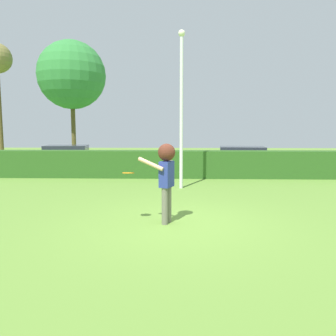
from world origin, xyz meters
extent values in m
plane|color=olive|center=(0.00, 0.00, 0.00)|extent=(60.00, 60.00, 0.00)
cylinder|color=slate|center=(-0.27, -0.04, 0.42)|extent=(0.14, 0.14, 0.84)
cylinder|color=slate|center=(-0.19, 0.15, 0.42)|extent=(0.14, 0.14, 0.84)
cube|color=navy|center=(-0.23, 0.06, 1.13)|extent=(0.35, 0.44, 0.58)
cylinder|color=tan|center=(-0.58, -0.05, 1.37)|extent=(0.60, 0.32, 0.30)
cylinder|color=tan|center=(-0.14, 0.27, 1.11)|extent=(0.09, 0.09, 0.62)
sphere|color=tan|center=(-0.23, 0.06, 1.59)|extent=(0.22, 0.22, 0.22)
sphere|color=#502519|center=(-0.23, 0.06, 1.62)|extent=(0.39, 0.39, 0.39)
cylinder|color=orange|center=(-1.09, 0.08, 1.15)|extent=(0.27, 0.27, 0.05)
cylinder|color=silver|center=(0.13, 4.57, 2.65)|extent=(0.12, 0.12, 5.31)
sphere|color=#F2EFCC|center=(0.13, 4.57, 5.41)|extent=(0.24, 0.24, 0.24)
cube|color=#2C5A1E|center=(0.00, 7.24, 0.59)|extent=(19.21, 0.90, 1.18)
cube|color=white|center=(-6.05, 10.50, 0.57)|extent=(4.39, 2.23, 0.55)
cube|color=#2D333D|center=(-6.05, 10.50, 1.05)|extent=(2.38, 1.84, 0.40)
cylinder|color=black|center=(-4.70, 11.54, 0.30)|extent=(0.61, 0.18, 0.60)
cylinder|color=black|center=(-4.48, 9.85, 0.30)|extent=(0.61, 0.18, 0.60)
cylinder|color=black|center=(-7.61, 11.15, 0.30)|extent=(0.61, 0.18, 0.60)
cylinder|color=black|center=(-7.39, 9.47, 0.30)|extent=(0.61, 0.18, 0.60)
cube|color=#263FA5|center=(3.24, 9.48, 0.57)|extent=(4.36, 2.15, 0.55)
cube|color=#2D333D|center=(3.24, 9.48, 1.05)|extent=(2.36, 1.80, 0.40)
cylinder|color=black|center=(4.80, 10.16, 0.30)|extent=(0.61, 0.17, 0.60)
cylinder|color=black|center=(4.61, 8.47, 0.30)|extent=(0.61, 0.17, 0.60)
cylinder|color=black|center=(1.88, 10.49, 0.30)|extent=(0.61, 0.17, 0.60)
cylinder|color=black|center=(1.69, 8.80, 0.30)|extent=(0.61, 0.17, 0.60)
cylinder|color=brown|center=(-10.81, 12.71, 2.72)|extent=(0.25, 0.25, 5.43)
cylinder|color=brown|center=(-6.77, 14.10, 2.12)|extent=(0.28, 0.28, 4.24)
sphere|color=#33833A|center=(-6.77, 14.10, 5.53)|extent=(4.29, 4.29, 4.29)
camera|label=1|loc=(0.04, -7.31, 2.14)|focal=35.51mm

